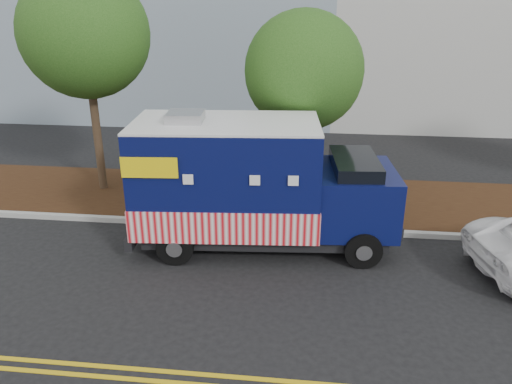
# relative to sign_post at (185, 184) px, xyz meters

# --- Properties ---
(ground) EXTENTS (120.00, 120.00, 0.00)m
(ground) POSITION_rel_sign_post_xyz_m (2.34, -1.56, -1.20)
(ground) COLOR black
(ground) RESTS_ON ground
(curb) EXTENTS (120.00, 0.18, 0.15)m
(curb) POSITION_rel_sign_post_xyz_m (2.34, -0.16, -1.12)
(curb) COLOR #9E9E99
(curb) RESTS_ON ground
(mulch_strip) EXTENTS (120.00, 4.00, 0.15)m
(mulch_strip) POSITION_rel_sign_post_xyz_m (2.34, 1.94, -1.12)
(mulch_strip) COLOR black
(mulch_strip) RESTS_ON ground
(centerline_near) EXTENTS (120.00, 0.10, 0.01)m
(centerline_near) POSITION_rel_sign_post_xyz_m (2.34, -6.01, -1.19)
(centerline_near) COLOR gold
(centerline_near) RESTS_ON ground
(tree_a) EXTENTS (3.84, 3.84, 6.98)m
(tree_a) POSITION_rel_sign_post_xyz_m (-3.35, 2.07, 3.85)
(tree_a) COLOR #38281C
(tree_a) RESTS_ON ground
(tree_b) EXTENTS (3.47, 3.47, 5.83)m
(tree_b) POSITION_rel_sign_post_xyz_m (3.18, 1.99, 2.88)
(tree_b) COLOR #38281C
(tree_b) RESTS_ON ground
(sign_post) EXTENTS (0.06, 0.06, 2.40)m
(sign_post) POSITION_rel_sign_post_xyz_m (0.00, 0.00, 0.00)
(sign_post) COLOR #473828
(sign_post) RESTS_ON ground
(food_truck) EXTENTS (6.87, 3.02, 3.53)m
(food_truck) POSITION_rel_sign_post_xyz_m (1.98, -1.03, 0.40)
(food_truck) COLOR black
(food_truck) RESTS_ON ground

